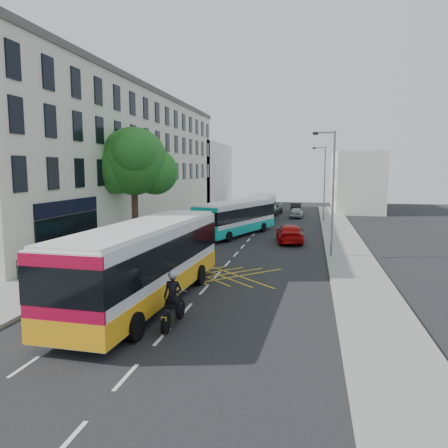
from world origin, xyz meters
The scene contains 21 objects.
ground centered at (0.00, 0.00, 0.00)m, with size 120.00×120.00×0.00m, color black.
pavement_left centered at (-8.50, 15.00, 0.07)m, with size 5.00×70.00×0.15m, color gray.
pavement_right centered at (7.50, 15.00, 0.07)m, with size 3.00×70.00×0.15m, color gray.
terrace_main centered at (-14.00, 24.49, 6.76)m, with size 8.30×45.00×13.50m.
terrace_far centered at (-14.00, 55.00, 5.00)m, with size 8.00×20.00×10.00m, color silver.
building_right centered at (11.00, 48.00, 4.00)m, with size 6.00×18.00×8.00m, color silver.
street_tree centered at (-8.51, 14.97, 6.29)m, with size 6.30×5.70×8.80m.
lamp_near centered at (6.20, 12.00, 4.62)m, with size 1.45×0.15×8.00m.
lamp_far centered at (6.20, 32.00, 4.62)m, with size 1.45×0.15×8.00m.
railings centered at (-9.70, 5.30, 0.72)m, with size 0.08×5.60×1.14m, color black, non-canonical shape.
bus_near centered at (-1.97, 0.62, 1.82)m, with size 3.46×12.38×3.45m.
bus_mid centered at (-1.41, 20.47, 1.57)m, with size 5.77×10.84×2.98m.
bus_far centered at (-0.58, 32.20, 1.49)m, with size 2.63×10.10×2.83m.
motorbike centered at (0.06, -1.91, 0.99)m, with size 0.71×2.37×2.10m.
parked_car_blue centered at (-4.90, -0.19, 0.72)m, with size 1.69×4.20×1.43m, color black.
parked_car_silver centered at (-4.90, 4.76, 0.64)m, with size 1.35×3.87×1.28m, color #A6A8AD.
red_hatchback centered at (3.33, 17.58, 0.70)m, with size 1.97×4.86×1.41m, color #BF0809.
distant_car_grey centered at (-0.04, 38.54, 0.66)m, with size 2.19×4.75×1.32m, color #414549.
distant_car_silver centered at (3.26, 35.45, 0.62)m, with size 1.47×3.64×1.24m, color #A2A5AA.
distant_car_dark centered at (3.01, 42.26, 0.62)m, with size 1.31×3.76×1.24m, color black.
pedestrian_far centered at (-7.99, 3.00, 1.13)m, with size 1.15×0.48×1.96m, color gray.
Camera 1 is at (4.96, -16.77, 5.77)m, focal length 35.00 mm.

